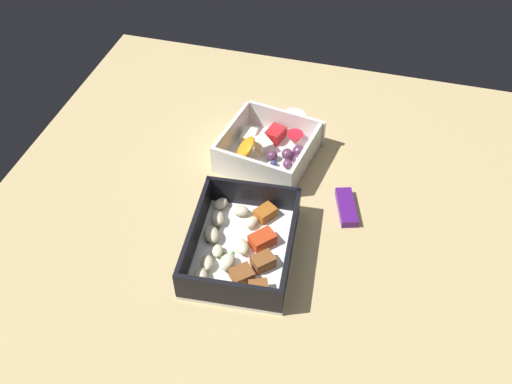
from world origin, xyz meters
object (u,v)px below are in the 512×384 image
pasta_container (241,245)px  paper_cup_liner (294,119)px  candy_bar (346,207)px  fruit_bowl (269,149)px

pasta_container → paper_cup_liner: pasta_container is taller
candy_bar → paper_cup_liner: bearing=-146.3°
pasta_container → fruit_bowl: size_ratio=1.25×
pasta_container → candy_bar: (-11.56, 12.70, -0.97)cm
pasta_container → paper_cup_liner: size_ratio=4.66×
fruit_bowl → candy_bar: 16.22cm
pasta_container → fruit_bowl: same height
pasta_container → paper_cup_liner: 29.53cm
candy_bar → paper_cup_liner: size_ratio=1.69×
pasta_container → candy_bar: 17.20cm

